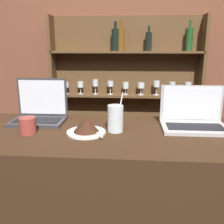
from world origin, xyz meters
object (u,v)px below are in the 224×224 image
Objects in this scene: cake_plate at (86,126)px; coffee_cup at (28,126)px; laptop_near at (40,111)px; laptop_far at (193,119)px; water_glass at (116,118)px.

coffee_cup is (-0.30, -0.03, 0.00)m from cake_plate.
laptop_near is 0.22m from coffee_cup.
water_glass is (-0.41, -0.10, 0.02)m from laptop_far.
laptop_far reaches higher than water_glass.
laptop_near is at bearing 162.04° from water_glass.
laptop_far reaches higher than cake_plate.
laptop_near is 0.37m from cake_plate.
laptop_far is 0.88m from coffee_cup.
water_glass is at bearing 16.12° from cake_plate.
laptop_far is (0.88, -0.05, -0.01)m from laptop_near.
laptop_near is 3.59× the size of coffee_cup.
water_glass reaches higher than cake_plate.
laptop_near reaches higher than water_glass.
coffee_cup is (0.02, -0.22, -0.02)m from laptop_near.
coffee_cup is (-0.86, -0.17, -0.01)m from laptop_far.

